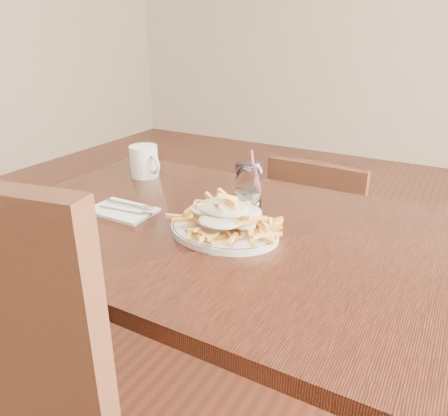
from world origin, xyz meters
The scene contains 8 objects.
table centered at (0.00, 0.00, 0.67)m, with size 1.20×0.80×0.75m.
chair_far centered at (0.09, 0.63, 0.44)m, with size 0.38×0.38×0.78m.
fries_plate centered at (0.05, -0.04, 0.76)m, with size 0.31×0.28×0.02m.
loaded_fries centered at (0.05, -0.04, 0.81)m, with size 0.30×0.27×0.07m.
napkin centered at (-0.27, -0.06, 0.75)m, with size 0.18×0.12×0.01m, color white.
cutlery centered at (-0.27, -0.05, 0.76)m, with size 0.18×0.08×0.01m.
water_glass centered at (0.01, 0.17, 0.80)m, with size 0.07×0.07×0.16m.
coffee_mug centered at (-0.41, 0.22, 0.80)m, with size 0.13×0.09×0.10m.
Camera 1 is at (0.52, -0.88, 1.23)m, focal length 35.00 mm.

